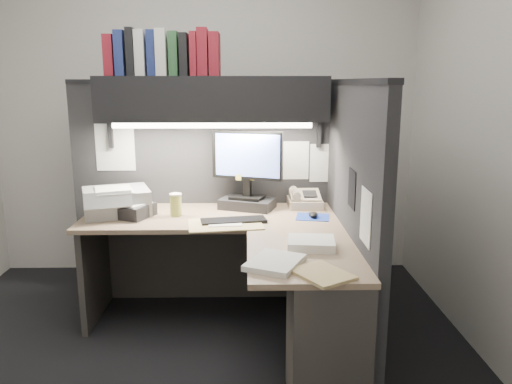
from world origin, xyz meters
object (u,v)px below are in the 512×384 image
at_px(telephone, 305,200).
at_px(overhead_shelf, 213,99).
at_px(monitor, 247,178).
at_px(printer, 117,201).
at_px(notebook_stack, 130,210).
at_px(coffee_cup, 176,205).
at_px(desk, 260,288).
at_px(keyboard, 234,221).

bearing_deg(telephone, overhead_shelf, -178.76).
xyz_separation_m(monitor, printer, (-0.89, -0.12, -0.13)).
height_order(monitor, notebook_stack, monitor).
bearing_deg(telephone, printer, -174.22).
relative_size(telephone, coffee_cup, 1.71).
relative_size(desk, coffee_cup, 11.83).
relative_size(desk, keyboard, 4.08).
bearing_deg(keyboard, notebook_stack, 156.75).
xyz_separation_m(overhead_shelf, telephone, (0.64, 0.03, -0.72)).
bearing_deg(desk, printer, 147.37).
height_order(keyboard, printer, printer).
height_order(printer, notebook_stack, printer).
bearing_deg(notebook_stack, telephone, 11.05).
relative_size(monitor, notebook_stack, 1.96).
xyz_separation_m(desk, keyboard, (-0.16, 0.39, 0.30)).
bearing_deg(printer, telephone, -12.29).
xyz_separation_m(keyboard, coffee_cup, (-0.39, 0.16, 0.06)).
distance_m(monitor, coffee_cup, 0.54).
distance_m(printer, notebook_stack, 0.13).
height_order(coffee_cup, printer, printer).
bearing_deg(desk, telephone, 66.30).
bearing_deg(desk, coffee_cup, 135.20).
relative_size(overhead_shelf, telephone, 6.29).
bearing_deg(keyboard, desk, -77.55).
bearing_deg(notebook_stack, printer, 145.48).
distance_m(desk, monitor, 0.90).
relative_size(monitor, coffee_cup, 3.85).
bearing_deg(printer, keyboard, -35.56).
relative_size(overhead_shelf, keyboard, 3.72).
xyz_separation_m(desk, monitor, (-0.07, 0.74, 0.51)).
xyz_separation_m(coffee_cup, notebook_stack, (-0.31, -0.00, -0.03)).
relative_size(keyboard, printer, 0.98).
bearing_deg(notebook_stack, monitor, 13.50).
relative_size(keyboard, notebook_stack, 1.48).
distance_m(desk, keyboard, 0.51).
height_order(keyboard, telephone, telephone).
distance_m(desk, printer, 1.20).
distance_m(desk, overhead_shelf, 1.33).
relative_size(desk, notebook_stack, 6.04).
bearing_deg(monitor, keyboard, -84.22).
relative_size(overhead_shelf, monitor, 2.81).
distance_m(monitor, printer, 0.91).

